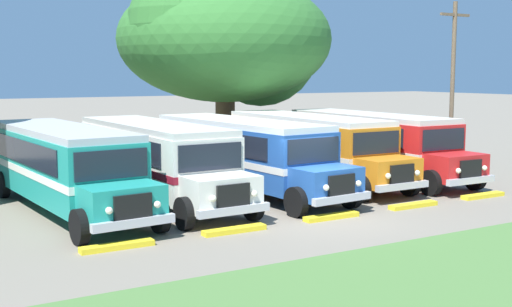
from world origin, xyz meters
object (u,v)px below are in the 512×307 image
at_px(parked_bus_slot_0, 63,164).
at_px(parked_bus_slot_3, 309,144).
at_px(broad_shade_tree, 222,37).
at_px(utility_pole, 452,83).
at_px(parked_bus_slot_4, 372,141).
at_px(parked_bus_slot_2, 243,151).
at_px(parked_bus_slot_1, 156,157).

height_order(parked_bus_slot_0, parked_bus_slot_3, same).
xyz_separation_m(broad_shade_tree, utility_pole, (6.49, -10.78, -2.43)).
relative_size(parked_bus_slot_4, broad_shade_tree, 0.85).
distance_m(parked_bus_slot_4, utility_pole, 4.80).
xyz_separation_m(parked_bus_slot_2, parked_bus_slot_4, (6.93, 0.38, 0.00)).
height_order(parked_bus_slot_4, broad_shade_tree, broad_shade_tree).
bearing_deg(parked_bus_slot_4, utility_pole, 75.90).
xyz_separation_m(parked_bus_slot_3, parked_bus_slot_4, (3.19, -0.39, 0.00)).
xyz_separation_m(parked_bus_slot_2, broad_shade_tree, (4.33, 10.14, 5.06)).
xyz_separation_m(parked_bus_slot_4, utility_pole, (3.88, -1.02, 2.63)).
relative_size(parked_bus_slot_1, parked_bus_slot_4, 1.00).
xyz_separation_m(parked_bus_slot_0, parked_bus_slot_1, (3.39, 0.07, 0.00)).
bearing_deg(parked_bus_slot_3, parked_bus_slot_2, -78.68).
xyz_separation_m(parked_bus_slot_0, parked_bus_slot_3, (10.70, 0.65, 0.00)).
xyz_separation_m(parked_bus_slot_2, utility_pole, (10.81, -0.64, 2.63)).
relative_size(parked_bus_slot_1, broad_shade_tree, 0.85).
distance_m(broad_shade_tree, utility_pole, 12.82).
distance_m(parked_bus_slot_1, parked_bus_slot_2, 3.59).
xyz_separation_m(parked_bus_slot_0, utility_pole, (17.78, -0.76, 2.63)).
bearing_deg(parked_bus_slot_3, parked_bus_slot_0, -86.82).
distance_m(parked_bus_slot_0, parked_bus_slot_1, 3.39).
xyz_separation_m(parked_bus_slot_1, parked_bus_slot_3, (7.32, 0.58, 0.00)).
relative_size(parked_bus_slot_2, parked_bus_slot_4, 1.01).
distance_m(parked_bus_slot_1, utility_pole, 14.65).
height_order(parked_bus_slot_2, parked_bus_slot_4, same).
relative_size(parked_bus_slot_0, parked_bus_slot_4, 1.01).
distance_m(parked_bus_slot_0, parked_bus_slot_4, 13.90).
bearing_deg(parked_bus_slot_0, broad_shade_tree, 127.08).
relative_size(broad_shade_tree, utility_pole, 1.62).
bearing_deg(parked_bus_slot_1, broad_shade_tree, 139.86).
relative_size(parked_bus_slot_3, parked_bus_slot_4, 1.00).
distance_m(parked_bus_slot_2, parked_bus_slot_3, 3.81).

